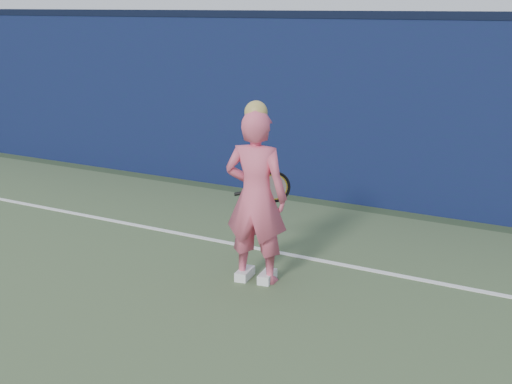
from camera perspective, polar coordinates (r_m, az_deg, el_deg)
The scene contains 4 objects.
backstop_wall at distance 10.52m, azimuth 0.85°, elevation 6.96°, with size 24.00×0.40×2.50m, color #0D1C3A.
wall_cap at distance 10.43m, azimuth 0.88°, elevation 14.06°, with size 24.00×0.42×0.10m, color black.
player at distance 6.93m, azimuth -0.00°, elevation -0.37°, with size 0.69×0.52×1.81m.
racket at distance 7.33m, azimuth 1.27°, elevation 0.37°, with size 0.61×0.20×0.33m.
Camera 1 is at (5.08, -2.60, 2.68)m, focal length 50.00 mm.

